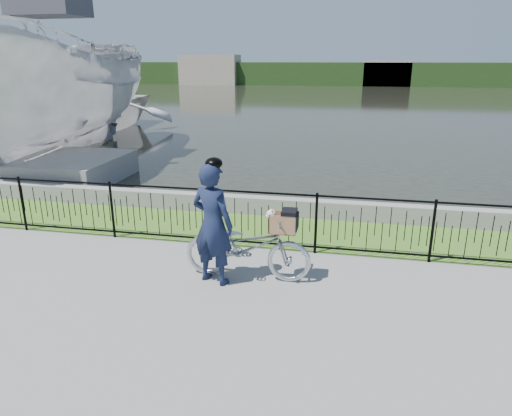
% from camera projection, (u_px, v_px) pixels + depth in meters
% --- Properties ---
extents(ground, '(120.00, 120.00, 0.00)m').
position_uv_depth(ground, '(242.00, 288.00, 7.10)').
color(ground, gray).
rests_on(ground, ground).
extents(grass_strip, '(60.00, 2.00, 0.01)m').
position_uv_depth(grass_strip, '(270.00, 230.00, 9.52)').
color(grass_strip, '#467123').
rests_on(grass_strip, ground).
extents(water, '(120.00, 120.00, 0.00)m').
position_uv_depth(water, '(332.00, 102.00, 37.85)').
color(water, '#26271D').
rests_on(water, ground).
extents(quay_wall, '(60.00, 0.30, 0.40)m').
position_uv_depth(quay_wall, '(278.00, 207.00, 10.40)').
color(quay_wall, gray).
rests_on(quay_wall, ground).
extents(fence, '(14.00, 0.06, 1.15)m').
position_uv_depth(fence, '(262.00, 220.00, 8.42)').
color(fence, black).
rests_on(fence, ground).
extents(far_treeline, '(120.00, 6.00, 3.00)m').
position_uv_depth(far_treeline, '(340.00, 74.00, 62.55)').
color(far_treeline, '#233F18').
rests_on(far_treeline, ground).
extents(far_building_left, '(8.00, 4.00, 4.00)m').
position_uv_depth(far_building_left, '(210.00, 70.00, 63.90)').
color(far_building_left, gray).
rests_on(far_building_left, ground).
extents(far_building_right, '(6.00, 3.00, 3.20)m').
position_uv_depth(far_building_right, '(386.00, 74.00, 60.00)').
color(far_building_right, gray).
rests_on(far_building_right, ground).
extents(bicycle_rig, '(2.05, 0.71, 1.22)m').
position_uv_depth(bicycle_rig, '(248.00, 246.00, 7.30)').
color(bicycle_rig, '#B3B8C0').
rests_on(bicycle_rig, ground).
extents(cyclist, '(0.82, 0.67, 2.02)m').
position_uv_depth(cyclist, '(213.00, 223.00, 7.04)').
color(cyclist, '#141C38').
rests_on(cyclist, ground).
extents(boat_near, '(6.01, 12.16, 6.30)m').
position_uv_depth(boat_near, '(60.00, 93.00, 15.35)').
color(boat_near, silver).
rests_on(boat_near, water).
extents(boat_far, '(9.35, 12.36, 2.41)m').
position_uv_depth(boat_far, '(52.00, 109.00, 20.90)').
color(boat_far, silver).
rests_on(boat_far, water).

